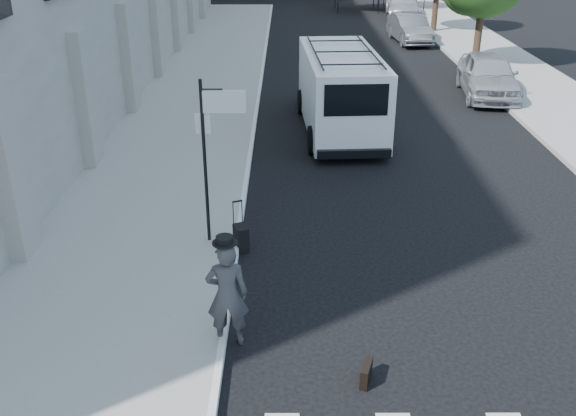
{
  "coord_description": "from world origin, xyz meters",
  "views": [
    {
      "loc": [
        -0.93,
        -9.03,
        6.65
      ],
      "look_at": [
        -0.9,
        2.35,
        1.3
      ],
      "focal_mm": 40.0,
      "sensor_mm": 36.0,
      "label": 1
    }
  ],
  "objects_px": {
    "parked_car_b": "(410,29)",
    "suitcase": "(241,238)",
    "parked_car_c": "(403,5)",
    "cargo_van": "(340,91)",
    "businessman": "(227,295)",
    "briefcase": "(366,373)",
    "parked_car_a": "(488,75)"
  },
  "relations": [
    {
      "from": "parked_car_b",
      "to": "suitcase",
      "type": "bearing_deg",
      "value": -113.19
    },
    {
      "from": "parked_car_c",
      "to": "suitcase",
      "type": "bearing_deg",
      "value": -100.14
    },
    {
      "from": "suitcase",
      "to": "parked_car_c",
      "type": "height_order",
      "value": "parked_car_c"
    },
    {
      "from": "suitcase",
      "to": "cargo_van",
      "type": "xyz_separation_m",
      "value": [
        2.69,
        8.23,
        1.01
      ]
    },
    {
      "from": "parked_car_b",
      "to": "parked_car_c",
      "type": "xyz_separation_m",
      "value": [
        1.09,
        8.91,
        0.01
      ]
    },
    {
      "from": "businessman",
      "to": "suitcase",
      "type": "xyz_separation_m",
      "value": [
        -0.0,
        3.21,
        -0.66
      ]
    },
    {
      "from": "briefcase",
      "to": "cargo_van",
      "type": "relative_size",
      "value": 0.06
    },
    {
      "from": "suitcase",
      "to": "cargo_van",
      "type": "bearing_deg",
      "value": 49.69
    },
    {
      "from": "suitcase",
      "to": "parked_car_a",
      "type": "bearing_deg",
      "value": 32.53
    },
    {
      "from": "suitcase",
      "to": "parked_car_a",
      "type": "distance_m",
      "value": 15.09
    },
    {
      "from": "businessman",
      "to": "briefcase",
      "type": "xyz_separation_m",
      "value": [
        2.19,
        -1.01,
        -0.78
      ]
    },
    {
      "from": "cargo_van",
      "to": "parked_car_a",
      "type": "height_order",
      "value": "cargo_van"
    },
    {
      "from": "suitcase",
      "to": "parked_car_a",
      "type": "relative_size",
      "value": 0.23
    },
    {
      "from": "businessman",
      "to": "parked_car_b",
      "type": "xyz_separation_m",
      "value": [
        7.61,
        26.43,
        -0.21
      ]
    },
    {
      "from": "briefcase",
      "to": "parked_car_b",
      "type": "xyz_separation_m",
      "value": [
        5.42,
        27.44,
        0.56
      ]
    },
    {
      "from": "businessman",
      "to": "parked_car_b",
      "type": "distance_m",
      "value": 27.5
    },
    {
      "from": "parked_car_a",
      "to": "businessman",
      "type": "bearing_deg",
      "value": -112.99
    },
    {
      "from": "briefcase",
      "to": "parked_car_a",
      "type": "distance_m",
      "value": 17.78
    },
    {
      "from": "cargo_van",
      "to": "parked_car_c",
      "type": "distance_m",
      "value": 24.65
    },
    {
      "from": "parked_car_b",
      "to": "parked_car_c",
      "type": "relative_size",
      "value": 0.87
    },
    {
      "from": "cargo_van",
      "to": "businessman",
      "type": "bearing_deg",
      "value": -106.5
    },
    {
      "from": "parked_car_a",
      "to": "briefcase",
      "type": "bearing_deg",
      "value": -105.22
    },
    {
      "from": "businessman",
      "to": "parked_car_c",
      "type": "height_order",
      "value": "businessman"
    },
    {
      "from": "businessman",
      "to": "parked_car_a",
      "type": "xyz_separation_m",
      "value": [
        8.7,
        15.52,
        -0.12
      ]
    },
    {
      "from": "suitcase",
      "to": "briefcase",
      "type": "bearing_deg",
      "value": -84.8
    },
    {
      "from": "cargo_van",
      "to": "parked_car_a",
      "type": "relative_size",
      "value": 1.42
    },
    {
      "from": "parked_car_a",
      "to": "parked_car_c",
      "type": "bearing_deg",
      "value": 96.28
    },
    {
      "from": "briefcase",
      "to": "parked_car_c",
      "type": "xyz_separation_m",
      "value": [
        6.51,
        36.35,
        0.57
      ]
    },
    {
      "from": "suitcase",
      "to": "parked_car_c",
      "type": "relative_size",
      "value": 0.21
    },
    {
      "from": "briefcase",
      "to": "parked_car_b",
      "type": "distance_m",
      "value": 27.97
    },
    {
      "from": "cargo_van",
      "to": "parked_car_b",
      "type": "distance_m",
      "value": 15.79
    },
    {
      "from": "briefcase",
      "to": "suitcase",
      "type": "relative_size",
      "value": 0.4
    }
  ]
}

